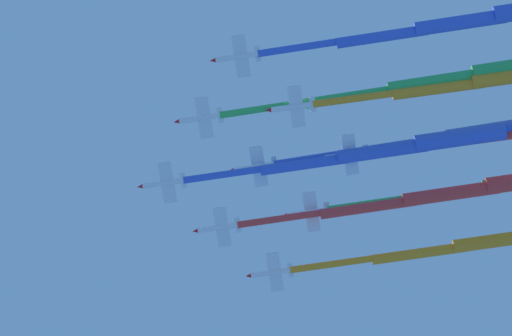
% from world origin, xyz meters
% --- Properties ---
extents(jet_lead, '(68.24, 35.65, 3.92)m').
position_xyz_m(jet_lead, '(-23.64, -11.24, 159.78)').
color(jet_lead, silver).
extents(jet_port_inner, '(72.94, 37.64, 3.94)m').
position_xyz_m(jet_port_inner, '(-40.20, -6.24, 162.55)').
color(jet_port_inner, silver).
extents(jet_starboard_inner, '(73.57, 38.10, 3.97)m').
position_xyz_m(jet_starboard_inner, '(-30.28, -27.37, 160.82)').
color(jet_starboard_inner, silver).
extents(jet_port_mid, '(75.25, 38.21, 3.83)m').
position_xyz_m(jet_port_mid, '(-44.90, -21.18, 161.84)').
color(jet_port_mid, silver).
extents(jet_starboard_mid, '(67.30, 35.12, 3.85)m').
position_xyz_m(jet_starboard_mid, '(-50.03, 1.66, 161.42)').
color(jet_starboard_mid, silver).
extents(jet_port_outer, '(73.39, 38.17, 3.95)m').
position_xyz_m(jet_port_outer, '(-33.34, -41.97, 160.77)').
color(jet_port_outer, silver).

